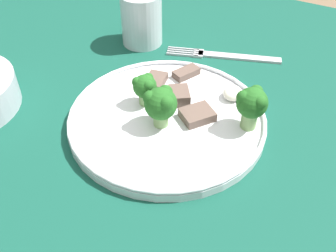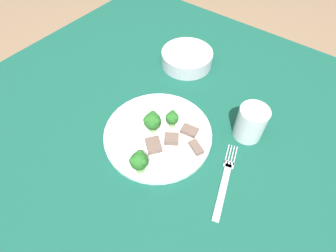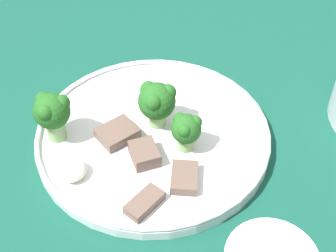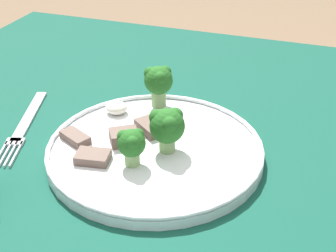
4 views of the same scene
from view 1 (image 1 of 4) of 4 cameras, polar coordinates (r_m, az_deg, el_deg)
table at (r=0.62m, az=-8.77°, el=-7.60°), size 1.08×1.07×0.75m
dinner_plate at (r=0.55m, az=-0.15°, el=1.06°), size 0.27×0.27×0.02m
fork at (r=0.70m, az=8.15°, el=10.06°), size 0.08×0.19×0.00m
drinking_glass at (r=0.72m, az=-3.84°, el=14.90°), size 0.07×0.07×0.09m
broccoli_floret_near_rim_left at (r=0.52m, az=12.08°, el=3.17°), size 0.04×0.04×0.06m
broccoli_floret_center_left at (r=0.51m, az=-1.07°, el=3.26°), size 0.04×0.04×0.06m
broccoli_floret_back_left at (r=0.55m, az=-3.39°, el=5.70°), size 0.03×0.03×0.05m
meat_slice_front_slice at (r=0.54m, az=4.27°, el=1.64°), size 0.06×0.05×0.01m
meat_slice_middle_slice at (r=0.60m, az=-1.82°, el=6.57°), size 0.04×0.03×0.01m
meat_slice_rear_slice at (r=0.57m, az=1.63°, el=4.45°), size 0.04×0.04×0.02m
meat_slice_edge_slice at (r=0.62m, az=2.65°, el=7.74°), size 0.05×0.04×0.01m
sauce_dollop at (r=0.58m, az=9.40°, el=4.74°), size 0.03×0.03×0.02m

